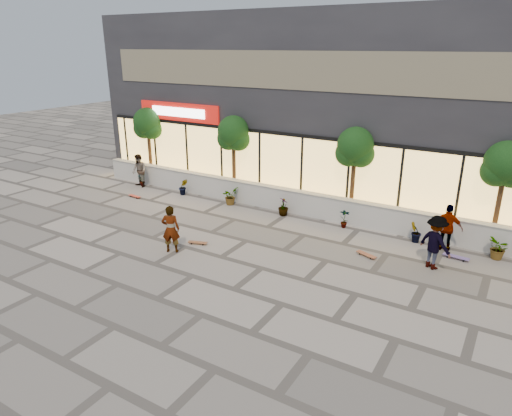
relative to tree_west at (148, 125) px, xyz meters
The scene contains 22 objects.
ground 12.21m from the tree_west, 40.55° to the right, with size 80.00×80.00×0.00m, color #A59A8F.
planter_wall 9.36m from the tree_west, ahead, with size 22.00×0.42×1.04m.
retail_building 10.27m from the tree_west, 28.00° to the left, with size 24.00×9.17×8.50m.
shrub_a 2.91m from the tree_west, 68.20° to the right, with size 0.43×0.29×0.81m, color #113512.
shrub_b 4.37m from the tree_west, 20.75° to the right, with size 0.45×0.36×0.81m, color #113512.
shrub_c 6.74m from the tree_west, 11.58° to the right, with size 0.73×0.63×0.81m, color #113512.
shrub_d 9.35m from the tree_west, ahead, with size 0.45×0.45×0.81m, color #113512.
shrub_e 12.05m from the tree_west, ahead, with size 0.43×0.29×0.81m, color #113512.
shrub_f 14.78m from the tree_west, ahead, with size 0.45×0.36×0.81m, color #113512.
shrub_g 17.54m from the tree_west, ahead, with size 0.73×0.63×0.81m, color #113512.
tree_west is the anchor object (origin of this frame).
tree_midwest 5.50m from the tree_west, ahead, with size 1.60×1.50×3.92m.
tree_mideast 11.50m from the tree_west, ahead, with size 1.60×1.50×3.92m.
tree_east 17.00m from the tree_west, ahead, with size 1.60×1.50×3.92m.
skater_center 10.01m from the tree_west, 42.53° to the right, with size 0.64×0.42×1.75m, color silver.
skater_left 2.59m from the tree_west, 69.78° to the right, with size 0.84×0.65×1.72m, color #897F58.
skater_right_near 15.81m from the tree_west, ahead, with size 1.02×0.43×1.74m, color white.
skater_right_far 15.94m from the tree_west, 11.23° to the right, with size 1.19×0.68×1.84m, color maroon.
skateboard_center 9.91m from the tree_west, 36.52° to the right, with size 0.75×0.42×0.09m.
skateboard_left 4.35m from the tree_west, 61.47° to the right, with size 0.76×0.27×0.09m.
skateboard_right_near 14.07m from the tree_west, 14.24° to the right, with size 0.81×0.46×0.09m.
skateboard_right_far 16.46m from the tree_west, ahead, with size 0.89×0.31×0.11m.
Camera 1 is at (8.54, -10.14, 7.05)m, focal length 32.00 mm.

